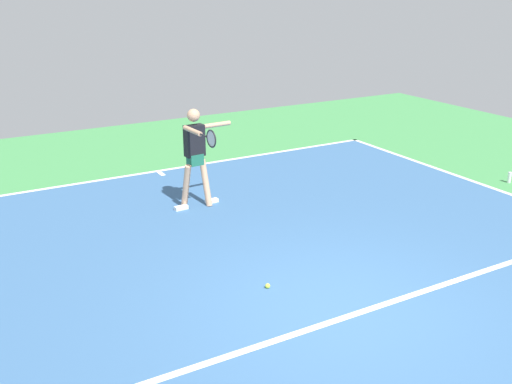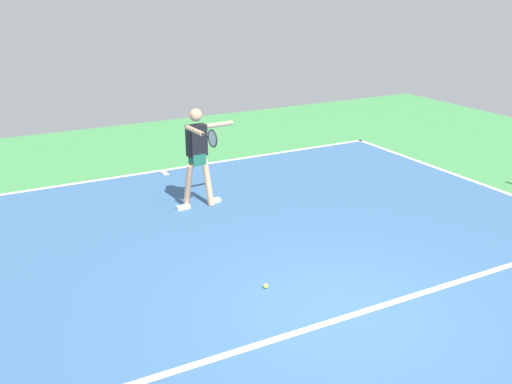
# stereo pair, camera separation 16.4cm
# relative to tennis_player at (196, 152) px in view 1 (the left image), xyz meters

# --- Properties ---
(ground_plane) EXTENTS (21.93, 21.93, 0.00)m
(ground_plane) POSITION_rel_tennis_player_xyz_m (-0.11, 4.07, -1.02)
(ground_plane) COLOR #428E4C
(court_surface) EXTENTS (10.71, 12.92, 0.00)m
(court_surface) POSITION_rel_tennis_player_xyz_m (-0.11, 4.07, -1.02)
(court_surface) COLOR #38608E
(court_surface) RESTS_ON ground_plane
(court_line_baseline_near) EXTENTS (10.71, 0.10, 0.01)m
(court_line_baseline_near) POSITION_rel_tennis_player_xyz_m (-0.11, -2.34, -1.02)
(court_line_baseline_near) COLOR white
(court_line_baseline_near) RESTS_ON ground_plane
(court_line_service) EXTENTS (8.03, 0.10, 0.01)m
(court_line_service) POSITION_rel_tennis_player_xyz_m (-0.11, 4.24, -1.02)
(court_line_service) COLOR white
(court_line_service) RESTS_ON ground_plane
(court_line_centre_mark) EXTENTS (0.10, 0.30, 0.01)m
(court_line_centre_mark) POSITION_rel_tennis_player_xyz_m (-0.11, -2.14, -1.02)
(court_line_centre_mark) COLOR white
(court_line_centre_mark) RESTS_ON ground_plane
(tennis_player) EXTENTS (1.15, 1.24, 1.78)m
(tennis_player) POSITION_rel_tennis_player_xyz_m (0.00, 0.00, 0.00)
(tennis_player) COLOR tan
(tennis_player) RESTS_ON ground_plane
(tennis_ball_by_baseline) EXTENTS (0.07, 0.07, 0.07)m
(tennis_ball_by_baseline) POSITION_rel_tennis_player_xyz_m (0.42, 3.17, -0.99)
(tennis_ball_by_baseline) COLOR #C6E53D
(tennis_ball_by_baseline) RESTS_ON ground_plane
(water_bottle) EXTENTS (0.07, 0.07, 0.22)m
(water_bottle) POSITION_rel_tennis_player_xyz_m (-5.98, 1.85, -0.91)
(water_bottle) COLOR white
(water_bottle) RESTS_ON ground_plane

